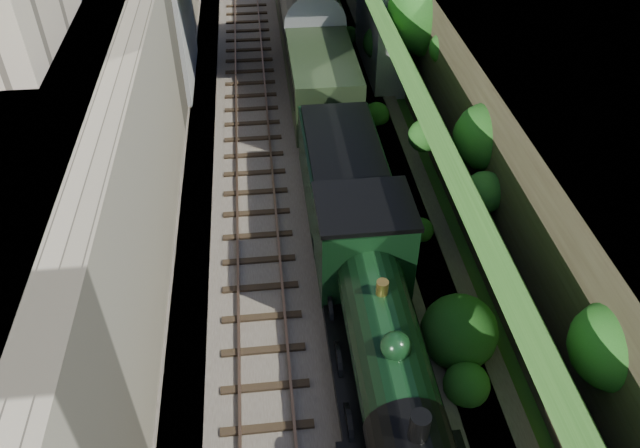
{
  "coord_description": "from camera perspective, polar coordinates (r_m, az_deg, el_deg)",
  "views": [
    {
      "loc": [
        -1.6,
        -5.92,
        15.06
      ],
      "look_at": [
        0.0,
        8.74,
        2.59
      ],
      "focal_mm": 35.0,
      "sensor_mm": 36.0,
      "label": 1
    }
  ],
  "objects": [
    {
      "name": "locomotive",
      "position": [
        17.23,
        5.47,
        -9.89
      ],
      "size": [
        3.1,
        10.22,
        3.83
      ],
      "color": "black",
      "rests_on": "trackbed"
    },
    {
      "name": "street_plateau_left",
      "position": [
        29.33,
        -20.97,
        14.4
      ],
      "size": [
        6.0,
        90.0,
        7.0
      ],
      "primitive_type": "cube",
      "color": "#262628",
      "rests_on": "ground"
    },
    {
      "name": "tree",
      "position": [
        28.54,
        10.0,
        18.25
      ],
      "size": [
        3.6,
        3.8,
        6.6
      ],
      "color": "black",
      "rests_on": "ground"
    },
    {
      "name": "embankment_slope",
      "position": [
        27.3,
        8.65,
        12.89
      ],
      "size": [
        4.54,
        90.0,
        6.36
      ],
      "color": "#1E4714",
      "rests_on": "ground"
    },
    {
      "name": "track_right",
      "position": [
        29.99,
        -0.05,
        10.62
      ],
      "size": [
        2.5,
        90.0,
        0.2
      ],
      "color": "black",
      "rests_on": "trackbed"
    },
    {
      "name": "trackbed",
      "position": [
        29.97,
        -2.37,
        10.25
      ],
      "size": [
        10.0,
        90.0,
        0.2
      ],
      "primitive_type": "cube",
      "color": "#473F38",
      "rests_on": "ground"
    },
    {
      "name": "track_left",
      "position": [
        29.86,
        -6.27,
        10.23
      ],
      "size": [
        2.5,
        90.0,
        0.2
      ],
      "color": "black",
      "rests_on": "trackbed"
    },
    {
      "name": "coach_front",
      "position": [
        33.47,
        -0.98,
        17.34
      ],
      "size": [
        2.9,
        18.0,
        3.7
      ],
      "color": "black",
      "rests_on": "trackbed"
    },
    {
      "name": "retaining_wall",
      "position": [
        28.65,
        -14.0,
        15.26
      ],
      "size": [
        1.0,
        90.0,
        7.0
      ],
      "primitive_type": "cube",
      "color": "#756B56",
      "rests_on": "ground"
    },
    {
      "name": "street_plateau_right",
      "position": [
        30.62,
        16.2,
        15.74
      ],
      "size": [
        8.0,
        90.0,
        6.25
      ],
      "primitive_type": "cube",
      "color": "#262628",
      "rests_on": "ground"
    },
    {
      "name": "tender",
      "position": [
        22.73,
        2.07,
        3.93
      ],
      "size": [
        2.7,
        6.0,
        3.05
      ],
      "color": "black",
      "rests_on": "trackbed"
    }
  ]
}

